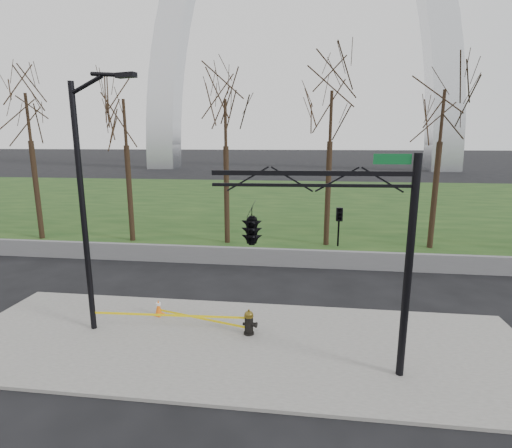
# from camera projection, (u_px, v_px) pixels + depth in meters

# --- Properties ---
(ground) EXTENTS (500.00, 500.00, 0.00)m
(ground) POSITION_uv_depth(u_px,v_px,m) (238.00, 345.00, 12.24)
(ground) COLOR black
(ground) RESTS_ON ground
(sidewalk) EXTENTS (18.00, 6.00, 0.10)m
(sidewalk) POSITION_uv_depth(u_px,v_px,m) (238.00, 343.00, 12.23)
(sidewalk) COLOR slate
(sidewalk) RESTS_ON ground
(grass_strip) EXTENTS (120.00, 40.00, 0.06)m
(grass_strip) POSITION_uv_depth(u_px,v_px,m) (287.00, 200.00, 41.32)
(grass_strip) COLOR #183714
(grass_strip) RESTS_ON ground
(guardrail) EXTENTS (60.00, 0.30, 0.90)m
(guardrail) POSITION_uv_depth(u_px,v_px,m) (265.00, 257.00, 19.90)
(guardrail) COLOR #59595B
(guardrail) RESTS_ON ground
(gateway_arch) EXTENTS (66.00, 6.00, 65.00)m
(gateway_arch) POSITION_uv_depth(u_px,v_px,m) (301.00, 6.00, 78.09)
(gateway_arch) COLOR silver
(gateway_arch) RESTS_ON ground
(tree_row) EXTENTS (52.61, 4.00, 9.73)m
(tree_row) POSITION_uv_depth(u_px,v_px,m) (329.00, 165.00, 22.44)
(tree_row) COLOR black
(tree_row) RESTS_ON ground
(fire_hydrant) EXTENTS (0.53, 0.35, 0.85)m
(fire_hydrant) POSITION_uv_depth(u_px,v_px,m) (249.00, 323.00, 12.64)
(fire_hydrant) COLOR black
(fire_hydrant) RESTS_ON sidewalk
(traffic_cone) EXTENTS (0.40, 0.40, 0.60)m
(traffic_cone) POSITION_uv_depth(u_px,v_px,m) (159.00, 307.00, 14.04)
(traffic_cone) COLOR orange
(traffic_cone) RESTS_ON sidewalk
(street_light) EXTENTS (2.35, 0.74, 8.21)m
(street_light) POSITION_uv_depth(u_px,v_px,m) (87.00, 193.00, 12.07)
(street_light) COLOR black
(street_light) RESTS_ON ground
(traffic_signal_mast) EXTENTS (5.10, 2.51, 6.00)m
(traffic_signal_mast) POSITION_uv_depth(u_px,v_px,m) (282.00, 226.00, 9.92)
(traffic_signal_mast) COLOR black
(traffic_signal_mast) RESTS_ON ground
(caution_tape) EXTENTS (5.24, 1.25, 0.44)m
(caution_tape) POSITION_uv_depth(u_px,v_px,m) (183.00, 317.00, 13.04)
(caution_tape) COLOR yellow
(caution_tape) RESTS_ON ground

